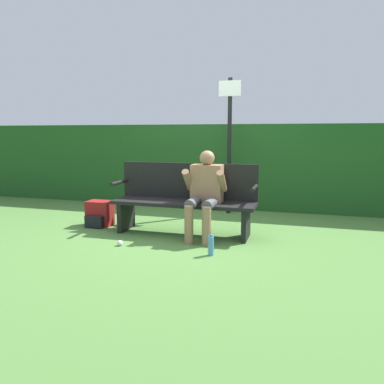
# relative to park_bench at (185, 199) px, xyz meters

# --- Properties ---
(ground_plane) EXTENTS (40.00, 40.00, 0.00)m
(ground_plane) POSITION_rel_park_bench_xyz_m (0.00, -0.08, -0.47)
(ground_plane) COLOR #4C7A38
(hedge_back) EXTENTS (12.00, 0.56, 1.49)m
(hedge_back) POSITION_rel_park_bench_xyz_m (0.00, 2.00, 0.28)
(hedge_back) COLOR #1E4C1E
(hedge_back) RESTS_ON ground
(park_bench) EXTENTS (1.92, 0.50, 0.94)m
(park_bench) POSITION_rel_park_bench_xyz_m (0.00, 0.00, 0.00)
(park_bench) COLOR black
(park_bench) RESTS_ON ground
(person_seated) EXTENTS (0.54, 0.62, 1.12)m
(person_seated) POSITION_rel_park_bench_xyz_m (0.31, -0.14, 0.15)
(person_seated) COLOR #997051
(person_seated) RESTS_ON ground
(backpack) EXTENTS (0.35, 0.33, 0.36)m
(backpack) POSITION_rel_park_bench_xyz_m (-1.32, 0.01, -0.30)
(backpack) COLOR maroon
(backpack) RESTS_ON ground
(water_bottle) EXTENTS (0.06, 0.06, 0.23)m
(water_bottle) POSITION_rel_park_bench_xyz_m (0.56, -0.84, -0.36)
(water_bottle) COLOR #4C8CCC
(water_bottle) RESTS_ON ground
(signpost) EXTENTS (0.35, 0.09, 2.22)m
(signpost) POSITION_rel_park_bench_xyz_m (0.33, 1.40, 0.79)
(signpost) COLOR black
(signpost) RESTS_ON ground
(parked_car) EXTENTS (4.52, 3.14, 1.25)m
(parked_car) POSITION_rel_park_bench_xyz_m (-4.51, 9.29, 0.12)
(parked_car) COLOR silver
(parked_car) RESTS_ON ground
(litter_crumple) EXTENTS (0.07, 0.07, 0.07)m
(litter_crumple) POSITION_rel_park_bench_xyz_m (-0.57, -0.80, -0.44)
(litter_crumple) COLOR silver
(litter_crumple) RESTS_ON ground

